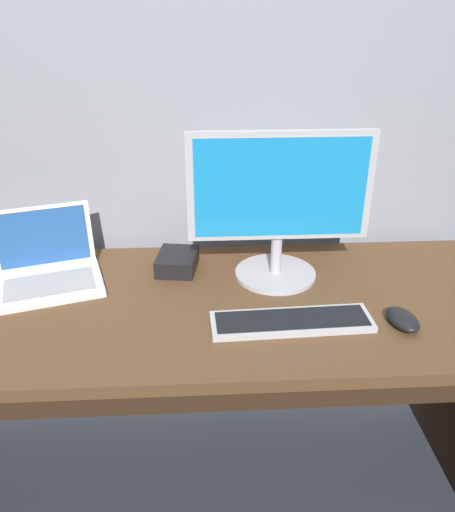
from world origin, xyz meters
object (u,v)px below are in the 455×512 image
Objects in this scene: laptop_white at (48,273)px; computer_mouse at (403,319)px; external_monitor at (279,202)px; external_drive_box at (177,262)px; wired_keyboard at (292,322)px.

computer_mouse is (0.99, -0.28, -0.02)m from laptop_white.
external_monitor is (0.69, -0.00, 0.21)m from laptop_white.
external_monitor is at bearing -0.10° from laptop_white.
laptop_white is 0.72m from external_monitor.
external_monitor reaches higher than computer_mouse.
external_drive_box is at bearing 10.03° from laptop_white.
external_monitor is 4.58× the size of computer_mouse.
external_drive_box is at bearing 137.64° from computer_mouse.
computer_mouse is at bearing -43.23° from external_monitor.
wired_keyboard is 0.29m from computer_mouse.
external_drive_box is (-0.60, 0.35, 0.01)m from computer_mouse.
external_drive_box is (-0.31, 0.07, -0.22)m from external_monitor.
laptop_white is 0.74m from wired_keyboard.
wired_keyboard is at bearing 163.82° from computer_mouse.
laptop_white is at bearing 151.84° from computer_mouse.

